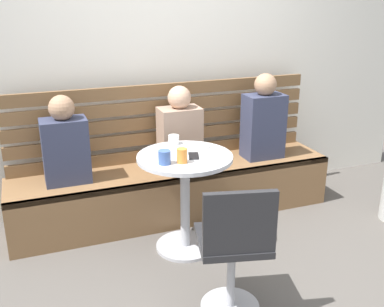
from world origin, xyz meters
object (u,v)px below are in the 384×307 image
object	(u,v)px
cafe_table	(185,184)
cup_ceramic_white	(174,140)
booth_bench	(175,191)
person_adult	(263,121)
white_chair	(234,246)
person_child_middle	(65,145)
cup_mug_blue	(164,157)
plate_small	(198,146)
cup_tumbler_orange	(182,156)
person_child_left	(180,131)
phone_on_table	(194,156)

from	to	relation	value
cafe_table	cup_ceramic_white	size ratio (longest dim) A/B	9.25
booth_bench	person_adult	size ratio (longest dim) A/B	3.64
white_chair	cup_ceramic_white	size ratio (longest dim) A/B	10.63
booth_bench	person_child_middle	bearing A→B (deg)	179.16
white_chair	cup_mug_blue	distance (m)	0.79
booth_bench	plate_small	bearing A→B (deg)	-82.72
booth_bench	person_adult	world-z (taller)	person_adult
person_child_middle	cup_tumbler_orange	bearing A→B (deg)	-44.00
white_chair	person_child_left	distance (m)	1.41
cup_mug_blue	booth_bench	bearing A→B (deg)	65.92
cup_mug_blue	cup_ceramic_white	world-z (taller)	cup_mug_blue
booth_bench	person_child_left	distance (m)	0.52
plate_small	booth_bench	bearing A→B (deg)	97.28
booth_bench	cup_ceramic_white	world-z (taller)	cup_ceramic_white
person_child_left	phone_on_table	size ratio (longest dim) A/B	4.85
person_child_middle	phone_on_table	bearing A→B (deg)	-35.70
plate_small	cup_tumbler_orange	bearing A→B (deg)	-129.50
person_child_left	phone_on_table	bearing A→B (deg)	-100.25
cafe_table	phone_on_table	world-z (taller)	phone_on_table
cup_ceramic_white	cup_tumbler_orange	bearing A→B (deg)	-100.67
person_adult	plate_small	xyz separation A→B (m)	(-0.76, -0.37, -0.03)
person_child_left	person_child_middle	distance (m)	0.92
cup_tumbler_orange	plate_small	xyz separation A→B (m)	(0.22, 0.27, -0.04)
cup_tumbler_orange	person_child_left	bearing A→B (deg)	71.89
cup_mug_blue	plate_small	distance (m)	0.42
cafe_table	cup_tumbler_orange	world-z (taller)	cup_tumbler_orange
person_child_middle	cup_mug_blue	xyz separation A→B (m)	(0.58, -0.65, 0.05)
plate_small	phone_on_table	size ratio (longest dim) A/B	1.21
person_child_left	cup_tumbler_orange	size ratio (longest dim) A/B	6.78
person_adult	cup_mug_blue	xyz separation A→B (m)	(-1.10, -0.62, 0.02)
person_child_middle	plate_small	distance (m)	1.00
person_adult	plate_small	distance (m)	0.85
cafe_table	phone_on_table	xyz separation A→B (m)	(0.05, -0.04, 0.23)
booth_bench	cup_ceramic_white	xyz separation A→B (m)	(-0.09, -0.27, 0.55)
person_child_middle	cup_ceramic_white	world-z (taller)	person_child_middle
cafe_table	cup_ceramic_white	bearing A→B (deg)	88.35
person_child_middle	cup_mug_blue	bearing A→B (deg)	-48.52
person_adult	cup_tumbler_orange	xyz separation A→B (m)	(-0.98, -0.64, 0.02)
person_child_middle	cup_mug_blue	world-z (taller)	person_child_middle
phone_on_table	plate_small	bearing A→B (deg)	-101.71
person_child_left	person_child_middle	xyz separation A→B (m)	(-0.92, -0.02, 0.00)
person_adult	person_child_left	bearing A→B (deg)	175.68
person_adult	cup_mug_blue	bearing A→B (deg)	-150.51
cup_mug_blue	phone_on_table	distance (m)	0.25
person_adult	person_child_left	world-z (taller)	person_adult
plate_small	phone_on_table	bearing A→B (deg)	-119.74
person_child_middle	cafe_table	bearing A→B (deg)	-35.47
white_chair	booth_bench	bearing A→B (deg)	85.76
cup_tumbler_orange	phone_on_table	world-z (taller)	cup_tumbler_orange
cup_mug_blue	cafe_table	bearing A→B (deg)	31.03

